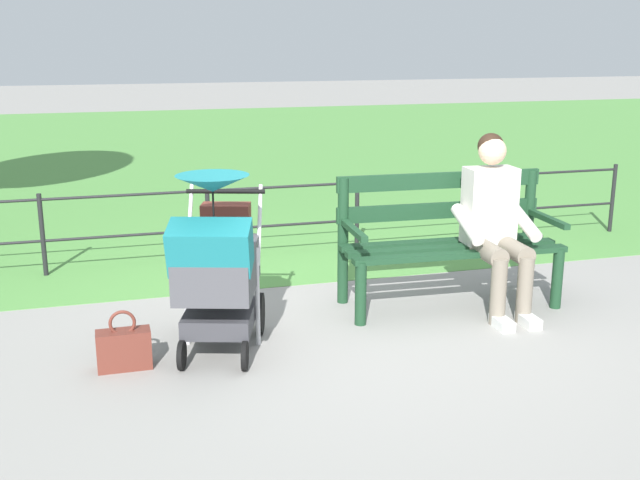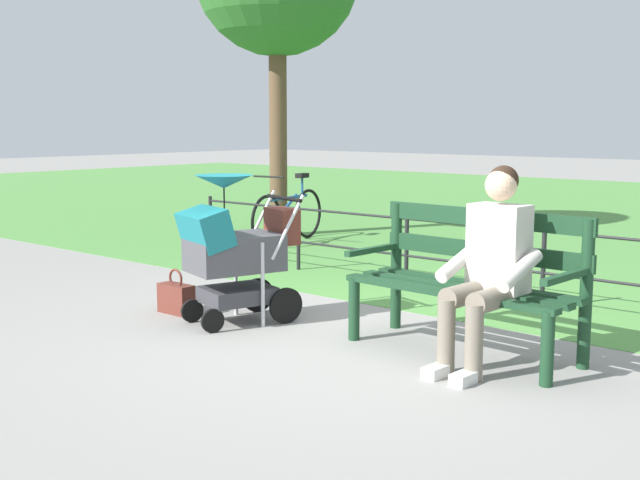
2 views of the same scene
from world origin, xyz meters
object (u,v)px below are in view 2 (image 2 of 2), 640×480
at_px(person_on_bench, 489,261).
at_px(handbag, 176,298).
at_px(stroller, 234,247).
at_px(bicycle, 289,215).
at_px(park_bench, 469,275).

bearing_deg(person_on_bench, handbag, 7.80).
xyz_separation_m(stroller, bicycle, (2.59, -3.40, -0.23)).
bearing_deg(park_bench, stroller, 15.46).
relative_size(person_on_bench, stroller, 1.11).
relative_size(person_on_bench, handbag, 3.45).
relative_size(park_bench, person_on_bench, 1.27).
bearing_deg(person_on_bench, stroller, 7.48).
xyz_separation_m(person_on_bench, handbag, (2.64, 0.36, -0.55)).
bearing_deg(park_bench, person_on_bench, 140.42).
bearing_deg(stroller, handbag, 8.90).
xyz_separation_m(handbag, bicycle, (1.99, -3.49, 0.24)).
relative_size(park_bench, stroller, 1.41).
xyz_separation_m(park_bench, person_on_bench, (-0.27, 0.22, 0.15)).
height_order(park_bench, bicycle, park_bench).
height_order(park_bench, handbag, park_bench).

